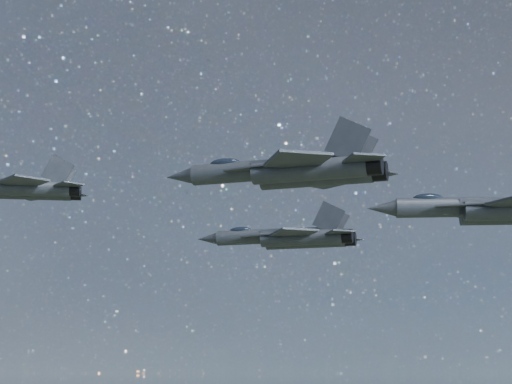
# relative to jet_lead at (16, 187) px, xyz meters

# --- Properties ---
(jet_lead) EXTENTS (15.49, 10.55, 3.89)m
(jet_lead) POSITION_rel_jet_lead_xyz_m (0.00, 0.00, 0.00)
(jet_lead) COLOR #2F343B
(jet_left) EXTENTS (18.02, 12.47, 4.52)m
(jet_left) POSITION_rel_jet_lead_xyz_m (23.99, 15.58, -2.55)
(jet_left) COLOR #2F343B
(jet_right) EXTENTS (18.06, 12.39, 4.53)m
(jet_right) POSITION_rel_jet_lead_xyz_m (26.05, -11.43, -1.81)
(jet_right) COLOR #2F343B
(jet_slot) EXTENTS (17.78, 12.65, 4.53)m
(jet_slot) POSITION_rel_jet_lead_xyz_m (41.86, -5.12, -3.85)
(jet_slot) COLOR #2F343B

